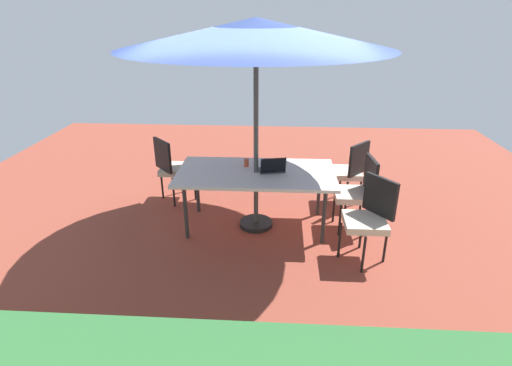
{
  "coord_description": "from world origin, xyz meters",
  "views": [
    {
      "loc": [
        -0.29,
        4.71,
        2.67
      ],
      "look_at": [
        0.0,
        0.0,
        0.62
      ],
      "focal_mm": 28.1,
      "sensor_mm": 36.0,
      "label": 1
    }
  ],
  "objects_px": {
    "dining_table": "(256,176)",
    "laptop": "(272,168)",
    "chair_northwest": "(369,216)",
    "chair_southeast": "(173,166)",
    "cup": "(246,163)",
    "patio_umbrella": "(256,34)",
    "chair_southwest": "(349,170)",
    "chair_west": "(358,190)"
  },
  "relations": [
    {
      "from": "dining_table",
      "to": "chair_west",
      "type": "bearing_deg",
      "value": -179.29
    },
    {
      "from": "dining_table",
      "to": "laptop",
      "type": "bearing_deg",
      "value": -176.81
    },
    {
      "from": "chair_west",
      "to": "chair_southwest",
      "type": "bearing_deg",
      "value": 175.04
    },
    {
      "from": "chair_west",
      "to": "cup",
      "type": "height_order",
      "value": "chair_west"
    },
    {
      "from": "dining_table",
      "to": "chair_southeast",
      "type": "bearing_deg",
      "value": -29.24
    },
    {
      "from": "chair_southwest",
      "to": "chair_southeast",
      "type": "bearing_deg",
      "value": -47.05
    },
    {
      "from": "chair_southeast",
      "to": "chair_northwest",
      "type": "bearing_deg",
      "value": -161.5
    },
    {
      "from": "dining_table",
      "to": "laptop",
      "type": "relative_size",
      "value": 5.44
    },
    {
      "from": "cup",
      "to": "chair_southeast",
      "type": "bearing_deg",
      "value": -24.87
    },
    {
      "from": "chair_southwest",
      "to": "laptop",
      "type": "bearing_deg",
      "value": -14.14
    },
    {
      "from": "dining_table",
      "to": "patio_umbrella",
      "type": "relative_size",
      "value": 0.64
    },
    {
      "from": "patio_umbrella",
      "to": "chair_west",
      "type": "relative_size",
      "value": 3.18
    },
    {
      "from": "chair_northwest",
      "to": "cup",
      "type": "relative_size",
      "value": 9.42
    },
    {
      "from": "laptop",
      "to": "dining_table",
      "type": "bearing_deg",
      "value": -9.96
    },
    {
      "from": "dining_table",
      "to": "patio_umbrella",
      "type": "distance_m",
      "value": 1.69
    },
    {
      "from": "chair_southeast",
      "to": "laptop",
      "type": "relative_size",
      "value": 2.67
    },
    {
      "from": "patio_umbrella",
      "to": "chair_southeast",
      "type": "distance_m",
      "value": 2.37
    },
    {
      "from": "dining_table",
      "to": "chair_southwest",
      "type": "xyz_separation_m",
      "value": [
        -1.29,
        -0.73,
        -0.17
      ]
    },
    {
      "from": "patio_umbrella",
      "to": "chair_northwest",
      "type": "relative_size",
      "value": 3.18
    },
    {
      "from": "chair_southwest",
      "to": "chair_northwest",
      "type": "distance_m",
      "value": 1.41
    },
    {
      "from": "dining_table",
      "to": "cup",
      "type": "relative_size",
      "value": 19.23
    },
    {
      "from": "chair_southeast",
      "to": "cup",
      "type": "height_order",
      "value": "chair_southeast"
    },
    {
      "from": "chair_northwest",
      "to": "chair_southwest",
      "type": "bearing_deg",
      "value": 142.93
    },
    {
      "from": "dining_table",
      "to": "laptop",
      "type": "xyz_separation_m",
      "value": [
        -0.2,
        -0.01,
        0.1
      ]
    },
    {
      "from": "chair_northwest",
      "to": "laptop",
      "type": "bearing_deg",
      "value": -159.7
    },
    {
      "from": "dining_table",
      "to": "chair_southeast",
      "type": "height_order",
      "value": "chair_southeast"
    },
    {
      "from": "dining_table",
      "to": "laptop",
      "type": "height_order",
      "value": "laptop"
    },
    {
      "from": "chair_southwest",
      "to": "cup",
      "type": "bearing_deg",
      "value": -26.71
    },
    {
      "from": "patio_umbrella",
      "to": "laptop",
      "type": "relative_size",
      "value": 8.47
    },
    {
      "from": "patio_umbrella",
      "to": "cup",
      "type": "height_order",
      "value": "patio_umbrella"
    },
    {
      "from": "chair_southeast",
      "to": "chair_northwest",
      "type": "xyz_separation_m",
      "value": [
        -2.58,
        1.39,
        0.0
      ]
    },
    {
      "from": "dining_table",
      "to": "chair_west",
      "type": "distance_m",
      "value": 1.31
    },
    {
      "from": "dining_table",
      "to": "chair_west",
      "type": "height_order",
      "value": "chair_west"
    },
    {
      "from": "laptop",
      "to": "chair_southeast",
      "type": "bearing_deg",
      "value": -38.55
    },
    {
      "from": "dining_table",
      "to": "chair_northwest",
      "type": "relative_size",
      "value": 2.04
    },
    {
      "from": "chair_west",
      "to": "chair_southeast",
      "type": "bearing_deg",
      "value": -110.69
    },
    {
      "from": "cup",
      "to": "chair_west",
      "type": "bearing_deg",
      "value": 173.26
    },
    {
      "from": "chair_west",
      "to": "chair_northwest",
      "type": "bearing_deg",
      "value": -4.76
    },
    {
      "from": "laptop",
      "to": "cup",
      "type": "height_order",
      "value": "laptop"
    },
    {
      "from": "chair_west",
      "to": "cup",
      "type": "xyz_separation_m",
      "value": [
        1.44,
        -0.17,
        0.28
      ]
    },
    {
      "from": "chair_northwest",
      "to": "cup",
      "type": "bearing_deg",
      "value": -158.61
    },
    {
      "from": "chair_southwest",
      "to": "chair_northwest",
      "type": "relative_size",
      "value": 1.0
    }
  ]
}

